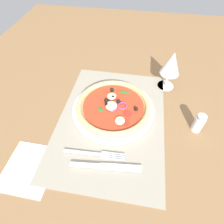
# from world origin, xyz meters

# --- Properties ---
(ground_plane) EXTENTS (1.90, 1.40, 0.02)m
(ground_plane) POSITION_xyz_m (0.00, 0.00, -0.01)
(ground_plane) COLOR olive
(placemat) EXTENTS (0.51, 0.35, 0.00)m
(placemat) POSITION_xyz_m (0.00, 0.00, 0.00)
(placemat) COLOR gray
(placemat) RESTS_ON ground_plane
(plate) EXTENTS (0.28, 0.28, 0.01)m
(plate) POSITION_xyz_m (-0.04, 0.00, 0.01)
(plate) COLOR white
(plate) RESTS_ON placemat
(pizza) EXTENTS (0.26, 0.26, 0.03)m
(pizza) POSITION_xyz_m (-0.04, 0.00, 0.03)
(pizza) COLOR tan
(pizza) RESTS_ON plate
(fork) EXTENTS (0.02, 0.18, 0.00)m
(fork) POSITION_xyz_m (0.14, -0.02, 0.01)
(fork) COLOR silver
(fork) RESTS_ON placemat
(knife) EXTENTS (0.04, 0.20, 0.01)m
(knife) POSITION_xyz_m (0.17, 0.02, 0.01)
(knife) COLOR silver
(knife) RESTS_ON placemat
(wine_glass) EXTENTS (0.07, 0.07, 0.15)m
(wine_glass) POSITION_xyz_m (-0.21, 0.19, 0.10)
(wine_glass) COLOR silver
(wine_glass) RESTS_ON ground_plane
(napkin) EXTENTS (0.15, 0.14, 0.00)m
(napkin) POSITION_xyz_m (0.21, -0.20, 0.00)
(napkin) COLOR white
(napkin) RESTS_ON ground_plane
(pepper_shaker) EXTENTS (0.03, 0.03, 0.07)m
(pepper_shaker) POSITION_xyz_m (-0.01, 0.28, 0.03)
(pepper_shaker) COLOR silver
(pepper_shaker) RESTS_ON ground_plane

